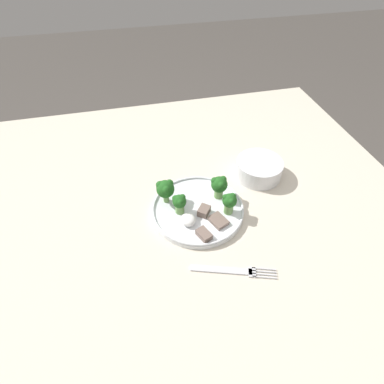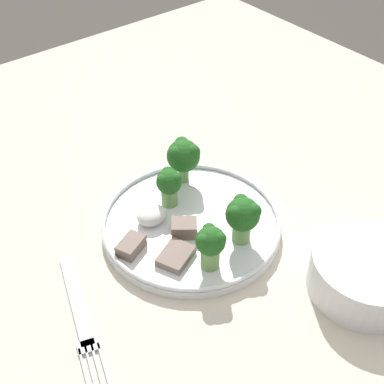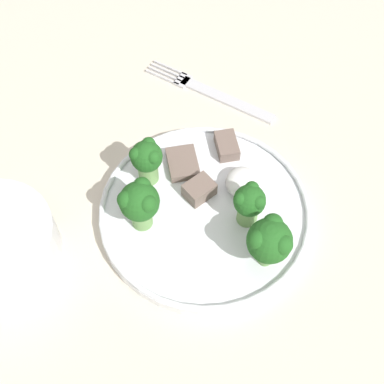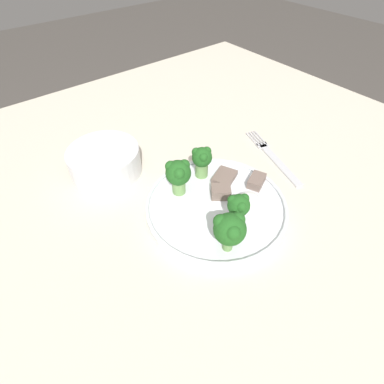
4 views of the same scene
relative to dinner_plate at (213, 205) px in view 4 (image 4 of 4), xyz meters
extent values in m
plane|color=#4C4742|center=(0.00, 0.00, -0.72)|extent=(8.00, 8.00, 0.00)
cube|color=beige|center=(0.00, 0.00, -0.02)|extent=(1.15, 1.17, 0.03)
cylinder|color=brown|center=(0.52, 0.52, -0.38)|extent=(0.06, 0.06, 0.68)
cylinder|color=white|center=(0.00, 0.00, 0.00)|extent=(0.23, 0.23, 0.01)
torus|color=white|center=(0.00, 0.00, 0.01)|extent=(0.23, 0.23, 0.01)
cube|color=silver|center=(0.18, 0.00, -0.01)|extent=(0.06, 0.13, 0.00)
cube|color=silver|center=(0.20, 0.07, -0.01)|extent=(0.03, 0.02, 0.00)
cube|color=silver|center=(0.22, 0.09, -0.01)|extent=(0.02, 0.05, 0.00)
cube|color=silver|center=(0.21, 0.09, -0.01)|extent=(0.02, 0.05, 0.00)
cube|color=silver|center=(0.20, 0.09, -0.01)|extent=(0.02, 0.05, 0.00)
cube|color=silver|center=(0.20, 0.10, -0.01)|extent=(0.02, 0.05, 0.00)
cylinder|color=silver|center=(-0.09, 0.20, 0.02)|extent=(0.13, 0.13, 0.05)
cylinder|color=white|center=(-0.09, 0.20, 0.01)|extent=(0.11, 0.11, 0.04)
cylinder|color=#709E56|center=(0.03, 0.07, 0.02)|extent=(0.02, 0.02, 0.03)
sphere|color=#215B1E|center=(0.03, 0.07, 0.04)|extent=(0.04, 0.04, 0.04)
sphere|color=#215B1E|center=(0.04, 0.07, 0.05)|extent=(0.02, 0.02, 0.02)
sphere|color=#215B1E|center=(0.03, 0.08, 0.05)|extent=(0.02, 0.02, 0.02)
sphere|color=#215B1E|center=(0.03, 0.06, 0.05)|extent=(0.02, 0.02, 0.02)
cylinder|color=#709E56|center=(-0.03, 0.06, 0.02)|extent=(0.02, 0.02, 0.03)
sphere|color=#215B1E|center=(-0.03, 0.06, 0.05)|extent=(0.04, 0.04, 0.04)
sphere|color=#215B1E|center=(-0.01, 0.06, 0.06)|extent=(0.02, 0.02, 0.02)
sphere|color=#215B1E|center=(-0.03, 0.07, 0.06)|extent=(0.02, 0.02, 0.02)
sphere|color=#215B1E|center=(-0.03, 0.05, 0.06)|extent=(0.02, 0.02, 0.02)
cylinder|color=#709E56|center=(0.00, -0.05, 0.02)|extent=(0.02, 0.02, 0.03)
sphere|color=#215B1E|center=(0.00, -0.05, 0.04)|extent=(0.03, 0.03, 0.03)
sphere|color=#215B1E|center=(0.01, -0.05, 0.05)|extent=(0.02, 0.02, 0.02)
sphere|color=#215B1E|center=(0.00, -0.04, 0.05)|extent=(0.02, 0.02, 0.02)
sphere|color=#215B1E|center=(0.00, -0.06, 0.05)|extent=(0.02, 0.02, 0.02)
cylinder|color=#709E56|center=(-0.04, -0.08, 0.02)|extent=(0.01, 0.01, 0.03)
sphere|color=#215B1E|center=(-0.04, -0.08, 0.05)|extent=(0.05, 0.05, 0.05)
sphere|color=#215B1E|center=(-0.03, -0.08, 0.06)|extent=(0.02, 0.02, 0.02)
sphere|color=#215B1E|center=(-0.05, -0.07, 0.06)|extent=(0.02, 0.02, 0.02)
sphere|color=#215B1E|center=(-0.05, -0.09, 0.06)|extent=(0.02, 0.02, 0.02)
cube|color=#756056|center=(0.09, -0.01, 0.01)|extent=(0.04, 0.04, 0.02)
cube|color=#756056|center=(0.02, 0.01, 0.01)|extent=(0.04, 0.04, 0.02)
cube|color=#756056|center=(0.06, 0.03, 0.01)|extent=(0.05, 0.05, 0.01)
ellipsoid|color=white|center=(0.04, -0.04, 0.01)|extent=(0.04, 0.04, 0.02)
camera|label=1|loc=(0.49, -0.13, 0.57)|focal=28.00mm
camera|label=2|loc=(0.31, 0.38, 0.49)|focal=50.00mm
camera|label=3|loc=(-0.29, -0.06, 0.51)|focal=50.00mm
camera|label=4|loc=(-0.24, -0.24, 0.37)|focal=28.00mm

